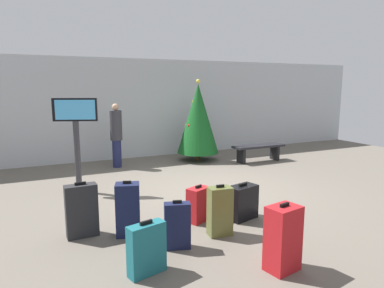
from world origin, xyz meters
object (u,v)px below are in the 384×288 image
suitcase_1 (283,238)px  suitcase_7 (128,210)px  holiday_tree (198,119)px  suitcase_3 (177,226)px  flight_info_kiosk (76,127)px  suitcase_5 (242,202)px  traveller_0 (116,134)px  suitcase_2 (198,204)px  suitcase_0 (147,249)px  waiting_bench (258,149)px  suitcase_6 (82,211)px  suitcase_4 (220,211)px

suitcase_1 → suitcase_7: 2.21m
holiday_tree → suitcase_3: bearing=-118.8°
flight_info_kiosk → suitcase_5: bearing=-50.1°
traveller_0 → suitcase_7: (-0.83, -4.33, -0.51)m
suitcase_2 → suitcase_0: bearing=-136.6°
waiting_bench → suitcase_6: 6.11m
suitcase_0 → traveller_0: bearing=80.6°
suitcase_3 → suitcase_7: (-0.49, 0.68, 0.07)m
suitcase_0 → holiday_tree: bearing=58.6°
suitcase_5 → suitcase_7: suitcase_7 is taller
suitcase_7 → suitcase_1: bearing=-50.8°
flight_info_kiosk → suitcase_5: flight_info_kiosk is taller
holiday_tree → suitcase_5: (-1.30, -4.34, -0.95)m
flight_info_kiosk → suitcase_7: bearing=-81.4°
suitcase_1 → holiday_tree: bearing=73.3°
flight_info_kiosk → suitcase_3: size_ratio=2.87×
flight_info_kiosk → suitcase_0: 3.78m
holiday_tree → suitcase_2: holiday_tree is taller
suitcase_1 → suitcase_7: suitcase_1 is taller
waiting_bench → suitcase_0: (-4.75, -4.43, -0.06)m
waiting_bench → traveller_0: bearing=165.1°
flight_info_kiosk → suitcase_2: bearing=-58.1°
suitcase_5 → suitcase_0: bearing=-153.6°
traveller_0 → suitcase_3: 5.05m
suitcase_2 → suitcase_7: 1.16m
suitcase_7 → holiday_tree: bearing=52.9°
suitcase_0 → suitcase_7: size_ratio=0.79×
suitcase_1 → suitcase_3: bearing=131.2°
flight_info_kiosk → suitcase_6: flight_info_kiosk is taller
holiday_tree → suitcase_5: bearing=-106.7°
holiday_tree → suitcase_3: holiday_tree is taller
holiday_tree → suitcase_2: size_ratio=3.92×
suitcase_2 → flight_info_kiosk: bearing=121.9°
suitcase_0 → suitcase_2: 1.69m
traveller_0 → suitcase_6: size_ratio=2.10×
suitcase_2 → suitcase_5: same height
traveller_0 → suitcase_6: traveller_0 is taller
suitcase_6 → suitcase_7: suitcase_7 is taller
traveller_0 → suitcase_2: size_ratio=2.84×
suitcase_1 → suitcase_6: size_ratio=1.02×
flight_info_kiosk → suitcase_3: flight_info_kiosk is taller
holiday_tree → suitcase_1: (-1.76, -5.89, -0.83)m
waiting_bench → traveller_0: 4.01m
suitcase_7 → suitcase_0: bearing=-93.8°
suitcase_5 → suitcase_3: bearing=-159.3°
suitcase_1 → traveller_0: bearing=95.4°
suitcase_1 → suitcase_5: (0.46, 1.55, -0.11)m
flight_info_kiosk → suitcase_6: bearing=-95.9°
suitcase_4 → waiting_bench: bearing=48.1°
holiday_tree → suitcase_0: 6.27m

